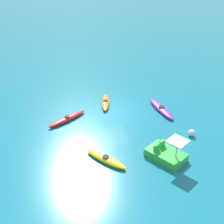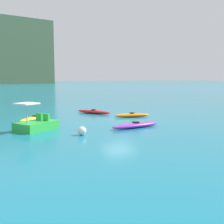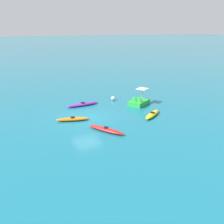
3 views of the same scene
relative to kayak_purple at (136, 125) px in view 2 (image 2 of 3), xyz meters
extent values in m
plane|color=#19728C|center=(1.06, 3.78, -0.16)|extent=(600.00, 600.00, 0.00)
ellipsoid|color=purple|center=(0.00, 0.00, 0.00)|extent=(3.62, 0.93, 0.32)
cylinder|color=black|center=(0.00, 0.00, 0.18)|extent=(0.49, 0.49, 0.05)
ellipsoid|color=yellow|center=(-4.77, 6.10, 0.00)|extent=(2.87, 2.30, 0.32)
cylinder|color=black|center=(-4.77, 6.10, 0.18)|extent=(0.58, 0.58, 0.05)
ellipsoid|color=red|center=(0.77, 7.54, 0.00)|extent=(2.18, 3.32, 0.32)
cylinder|color=black|center=(0.77, 7.54, 0.18)|extent=(0.53, 0.53, 0.05)
ellipsoid|color=orange|center=(2.42, 4.00, 0.00)|extent=(2.96, 1.46, 0.32)
cylinder|color=black|center=(2.42, 4.00, 0.18)|extent=(0.49, 0.49, 0.05)
cube|color=green|center=(-5.62, 2.39, 0.09)|extent=(2.83, 2.48, 0.50)
cube|color=green|center=(-4.99, 2.39, 0.56)|extent=(0.35, 0.46, 0.44)
cube|color=green|center=(-5.29, 2.92, 0.56)|extent=(0.35, 0.46, 0.44)
cylinder|color=#B2B2B7|center=(-6.23, 2.05, 0.89)|extent=(0.08, 0.08, 1.10)
cube|color=silver|center=(-6.23, 2.05, 1.48)|extent=(1.50, 1.50, 0.08)
sphere|color=white|center=(-3.89, -0.45, 0.08)|extent=(0.48, 0.48, 0.48)
camera|label=1|loc=(-19.01, 10.18, 11.97)|focal=48.42mm
camera|label=2|loc=(-9.85, -14.05, 2.92)|focal=44.15mm
camera|label=3|loc=(8.56, 24.33, 7.68)|focal=39.82mm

